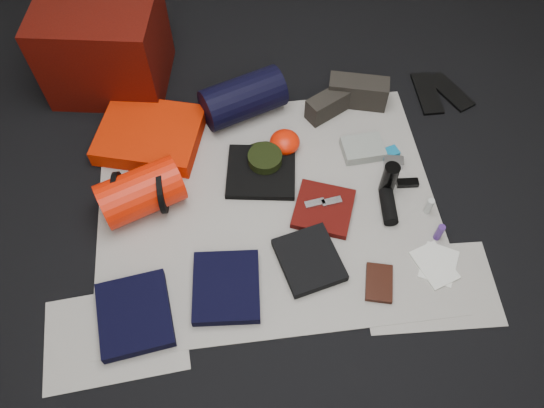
{
  "coord_description": "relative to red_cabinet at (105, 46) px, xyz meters",
  "views": [
    {
      "loc": [
        -0.15,
        -1.34,
        2.15
      ],
      "look_at": [
        0.01,
        -0.05,
        0.1
      ],
      "focal_mm": 35.0,
      "sensor_mm": 36.0,
      "label": 1
    }
  ],
  "objects": [
    {
      "name": "floor",
      "position": [
        0.75,
        -0.94,
        -0.26
      ],
      "size": [
        4.5,
        4.5,
        0.02
      ],
      "primitive_type": "cube",
      "color": "black",
      "rests_on": "ground"
    },
    {
      "name": "newspaper_mat",
      "position": [
        0.75,
        -0.94,
        -0.24
      ],
      "size": [
        1.6,
        1.3,
        0.01
      ],
      "primitive_type": "cube",
      "color": "beige",
      "rests_on": "floor"
    },
    {
      "name": "newspaper_sheet_front_left",
      "position": [
        0.05,
        -1.49,
        -0.25
      ],
      "size": [
        0.61,
        0.44,
        0.0
      ],
      "primitive_type": "cube",
      "rotation": [
        0.0,
        0.0,
        0.07
      ],
      "color": "beige",
      "rests_on": "floor"
    },
    {
      "name": "newspaper_sheet_front_right",
      "position": [
        1.4,
        -1.44,
        -0.25
      ],
      "size": [
        0.6,
        0.43,
        0.0
      ],
      "primitive_type": "cube",
      "rotation": [
        0.0,
        0.0,
        -0.05
      ],
      "color": "beige",
      "rests_on": "floor"
    },
    {
      "name": "red_cabinet",
      "position": [
        0.0,
        0.0,
        0.0
      ],
      "size": [
        0.67,
        0.59,
        0.5
      ],
      "primitive_type": "cube",
      "rotation": [
        0.0,
        0.0,
        -0.17
      ],
      "color": "#490A05",
      "rests_on": "floor"
    },
    {
      "name": "sleeping_pad",
      "position": [
        0.2,
        -0.47,
        -0.2
      ],
      "size": [
        0.6,
        0.54,
        0.09
      ],
      "primitive_type": "cube",
      "rotation": [
        0.0,
        0.0,
        -0.29
      ],
      "color": "red",
      "rests_on": "newspaper_mat"
    },
    {
      "name": "stuff_sack",
      "position": [
        0.17,
        -0.86,
        -0.13
      ],
      "size": [
        0.43,
        0.34,
        0.22
      ],
      "primitive_type": "cylinder",
      "rotation": [
        0.0,
        1.57,
        0.37
      ],
      "color": "red",
      "rests_on": "newspaper_mat"
    },
    {
      "name": "sack_strap_left",
      "position": [
        0.07,
        -0.86,
        -0.13
      ],
      "size": [
        0.02,
        0.22,
        0.22
      ],
      "primitive_type": "cylinder",
      "rotation": [
        0.0,
        1.57,
        0.0
      ],
      "color": "black",
      "rests_on": "newspaper_mat"
    },
    {
      "name": "sack_strap_right",
      "position": [
        0.27,
        -0.86,
        -0.13
      ],
      "size": [
        0.03,
        0.22,
        0.22
      ],
      "primitive_type": "cylinder",
      "rotation": [
        0.0,
        1.57,
        0.0
      ],
      "color": "black",
      "rests_on": "newspaper_mat"
    },
    {
      "name": "navy_duffel",
      "position": [
        0.69,
        -0.34,
        -0.13
      ],
      "size": [
        0.47,
        0.35,
        0.22
      ],
      "primitive_type": "cylinder",
      "rotation": [
        0.0,
        1.57,
        0.35
      ],
      "color": "black",
      "rests_on": "newspaper_mat"
    },
    {
      "name": "boonie_brim",
      "position": [
        0.76,
        -0.7,
        -0.24
      ],
      "size": [
        0.38,
        0.38,
        0.01
      ],
      "primitive_type": "cylinder",
      "rotation": [
        0.0,
        0.0,
        -0.38
      ],
      "color": "black",
      "rests_on": "newspaper_mat"
    },
    {
      "name": "boonie_crown",
      "position": [
        0.76,
        -0.7,
        -0.2
      ],
      "size": [
        0.17,
        0.17,
        0.07
      ],
      "primitive_type": "cylinder",
      "color": "black",
      "rests_on": "boonie_brim"
    },
    {
      "name": "hiking_boot_left",
      "position": [
        1.14,
        -0.39,
        -0.18
      ],
      "size": [
        0.27,
        0.21,
        0.13
      ],
      "primitive_type": "cube",
      "rotation": [
        0.0,
        0.0,
        0.5
      ],
      "color": "black",
      "rests_on": "newspaper_mat"
    },
    {
      "name": "hiking_boot_right",
      "position": [
        1.3,
        -0.34,
        -0.16
      ],
      "size": [
        0.33,
        0.2,
        0.16
      ],
      "primitive_type": "cube",
      "rotation": [
        0.0,
        0.0,
        -0.27
      ],
      "color": "black",
      "rests_on": "newspaper_mat"
    },
    {
      "name": "flip_flop_left",
      "position": [
        1.7,
        -0.32,
        -0.24
      ],
      "size": [
        0.12,
        0.3,
        0.02
      ],
      "primitive_type": "cube",
      "rotation": [
        0.0,
        0.0,
        -0.02
      ],
      "color": "black",
      "rests_on": "floor"
    },
    {
      "name": "flip_flop_right",
      "position": [
        1.83,
        -0.32,
        -0.24
      ],
      "size": [
        0.22,
        0.31,
        0.02
      ],
      "primitive_type": "cube",
      "rotation": [
        0.0,
        0.0,
        0.43
      ],
      "color": "black",
      "rests_on": "floor"
    },
    {
      "name": "trousers_navy_a",
      "position": [
        0.13,
        -1.42,
        -0.22
      ],
      "size": [
        0.34,
        0.37,
        0.05
      ],
      "primitive_type": "cube",
      "rotation": [
        0.0,
        0.0,
        0.13
      ],
      "color": "black",
      "rests_on": "newspaper_mat"
    },
    {
      "name": "trousers_navy_b",
      "position": [
        0.52,
        -1.34,
        -0.22
      ],
      "size": [
        0.31,
        0.35,
        0.05
      ],
      "primitive_type": "cube",
      "rotation": [
        0.0,
        0.0,
        -0.08
      ],
      "color": "black",
      "rests_on": "newspaper_mat"
    },
    {
      "name": "trousers_charcoal",
      "position": [
        0.89,
        -1.26,
        -0.22
      ],
      "size": [
        0.31,
        0.34,
        0.05
      ],
      "primitive_type": "cube",
      "rotation": [
        0.0,
        0.0,
        0.23
      ],
      "color": "black",
      "rests_on": "newspaper_mat"
    },
    {
      "name": "black_tshirt",
      "position": [
        0.74,
        -0.75,
        -0.23
      ],
      "size": [
        0.38,
        0.36,
        0.03
      ],
      "primitive_type": "cube",
      "rotation": [
        0.0,
        0.0,
        -0.15
      ],
      "color": "black",
      "rests_on": "newspaper_mat"
    },
    {
      "name": "red_shirt",
      "position": [
        1.0,
        -1.0,
        -0.22
      ],
      "size": [
        0.34,
        0.34,
        0.04
      ],
      "primitive_type": "cube",
      "rotation": [
        0.0,
        0.0,
        -0.38
      ],
      "color": "#4E0B08",
      "rests_on": "newspaper_mat"
    },
    {
      "name": "orange_stuff_sack",
      "position": [
        0.87,
        -0.6,
        -0.19
      ],
      "size": [
        0.19,
        0.19,
        0.1
      ],
      "primitive_type": "ellipsoid",
      "rotation": [
        0.0,
        0.0,
        0.24
      ],
      "color": "red",
      "rests_on": "newspaper_mat"
    },
    {
      "name": "first_aid_pouch",
      "position": [
        1.26,
        -0.67,
        -0.22
      ],
      "size": [
        0.21,
        0.16,
        0.05
      ],
      "primitive_type": "cube",
      "rotation": [
        0.0,
        0.0,
        0.05
      ],
      "color": "gray",
      "rests_on": "newspaper_mat"
    },
    {
      "name": "water_bottle",
      "position": [
        1.33,
        -0.92,
        -0.15
      ],
      "size": [
        0.09,
        0.09,
        0.19
      ],
      "primitive_type": "cylinder",
      "rotation": [
        0.0,
        0.0,
        -0.27
      ],
      "color": "black",
      "rests_on": "newspaper_mat"
    },
    {
      "name": "speaker",
      "position": [
        1.31,
        -1.03,
        -0.21
      ],
      "size": [
        0.08,
        0.18,
        0.07
      ],
      "primitive_type": "cylinder",
      "rotation": [
        1.57,
        0.0,
        -0.09
      ],
      "color": "black",
      "rests_on": "newspaper_mat"
    },
    {
      "name": "compact_camera",
      "position": [
        1.4,
        -0.77,
        -0.22
      ],
      "size": [
        0.11,
        0.08,
        0.04
      ],
      "primitive_type": "cube",
      "rotation": [
        0.0,
        0.0,
        -0.23
      ],
      "color": "silver",
      "rests_on": "newspaper_mat"
    },
    {
      "name": "cyan_case",
      "position": [
        1.39,
        -0.71,
        -0.23
      ],
      "size": [
        0.11,
        0.08,
        0.03
      ],
      "primitive_type": "cube",
      "rotation": [
        0.0,
        0.0,
        0.31
      ],
      "color": "#1070A0",
      "rests_on": "newspaper_mat"
    },
    {
      "name": "toiletry_purple",
      "position": [
        1.5,
        -1.2,
        -0.19
      ],
      "size": [
        0.04,
        0.04,
        0.1
      ],
      "primitive_type": "cylinder",
      "rotation": [
        0.0,
        0.0,
        0.28
      ],
      "color": "#452476",
      "rests_on": "newspaper_mat"
    },
    {
      "name": "toiletry_clear",
      "position": [
        1.49,
        -1.06,
        -0.19
      ],
      "size": [
        0.04,
        0.04,
        0.09
      ],
      "primitive_type": "cylinder",
      "rotation": [
        0.0,
        0.0,
        0.17
      ],
      "color": "#B9BFBA",
      "rests_on": "newspaper_mat"
    },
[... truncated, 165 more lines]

